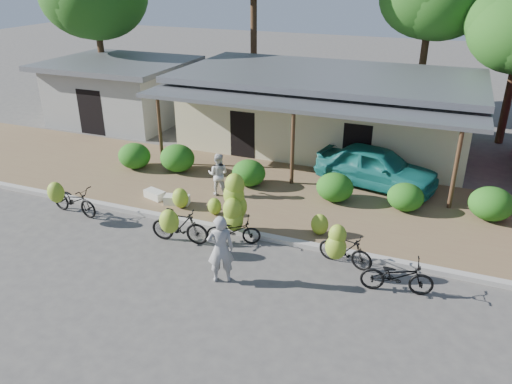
% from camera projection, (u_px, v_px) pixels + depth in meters
% --- Properties ---
extents(ground, '(100.00, 100.00, 0.00)m').
position_uv_depth(ground, '(223.00, 270.00, 13.68)').
color(ground, '#4A4744').
rests_on(ground, ground).
extents(sidewalk, '(60.00, 6.00, 0.12)m').
position_uv_depth(sidewalk, '(282.00, 196.00, 17.88)').
color(sidewalk, brown).
rests_on(sidewalk, ground).
extents(curb, '(60.00, 0.25, 0.15)m').
position_uv_depth(curb, '(250.00, 234.00, 15.33)').
color(curb, '#A8A399').
rests_on(curb, ground).
extents(shop_main, '(13.00, 8.50, 3.35)m').
position_uv_depth(shop_main, '(326.00, 110.00, 22.19)').
color(shop_main, beige).
rests_on(shop_main, ground).
extents(shop_grey, '(7.00, 6.00, 3.15)m').
position_uv_depth(shop_grey, '(120.00, 91.00, 25.97)').
color(shop_grey, '#9A9B96').
rests_on(shop_grey, ground).
extents(hedge_0, '(1.32, 1.19, 1.03)m').
position_uv_depth(hedge_0, '(134.00, 156.00, 19.98)').
color(hedge_0, '#215C15').
rests_on(hedge_0, sidewalk).
extents(hedge_1, '(1.39, 1.25, 1.08)m').
position_uv_depth(hedge_1, '(177.00, 158.00, 19.67)').
color(hedge_1, '#215C15').
rests_on(hedge_1, sidewalk).
extents(hedge_2, '(1.25, 1.13, 0.98)m').
position_uv_depth(hedge_2, '(249.00, 173.00, 18.41)').
color(hedge_2, '#215C15').
rests_on(hedge_2, sidewalk).
extents(hedge_3, '(1.28, 1.15, 1.00)m').
position_uv_depth(hedge_3, '(335.00, 187.00, 17.20)').
color(hedge_3, '#215C15').
rests_on(hedge_3, sidewalk).
extents(hedge_4, '(1.20, 1.08, 0.93)m').
position_uv_depth(hedge_4, '(405.00, 197.00, 16.56)').
color(hedge_4, '#215C15').
rests_on(hedge_4, sidewalk).
extents(hedge_5, '(1.39, 1.25, 1.09)m').
position_uv_depth(hedge_5, '(491.00, 204.00, 15.92)').
color(hedge_5, '#215C15').
rests_on(hedge_5, sidewalk).
extents(bike_far_left, '(1.95, 1.32, 1.39)m').
position_uv_depth(bike_far_left, '(72.00, 199.00, 16.46)').
color(bike_far_left, black).
rests_on(bike_far_left, ground).
extents(bike_left, '(1.85, 1.24, 1.39)m').
position_uv_depth(bike_left, '(178.00, 225.00, 14.70)').
color(bike_left, black).
rests_on(bike_left, ground).
extents(bike_center, '(1.72, 1.33, 2.03)m').
position_uv_depth(bike_center, '(234.00, 214.00, 14.92)').
color(bike_center, black).
rests_on(bike_center, ground).
extents(bike_right, '(1.66, 1.27, 1.52)m').
position_uv_depth(bike_right, '(343.00, 248.00, 13.51)').
color(bike_right, black).
rests_on(bike_right, ground).
extents(bike_far_right, '(1.90, 0.93, 0.95)m').
position_uv_depth(bike_far_right, '(397.00, 276.00, 12.58)').
color(bike_far_right, black).
rests_on(bike_far_right, ground).
extents(loose_banana_a, '(0.56, 0.48, 0.71)m').
position_uv_depth(loose_banana_a, '(180.00, 198.00, 16.76)').
color(loose_banana_a, '#8FB02C').
rests_on(loose_banana_a, sidewalk).
extents(loose_banana_b, '(0.47, 0.40, 0.58)m').
position_uv_depth(loose_banana_b, '(215.00, 206.00, 16.33)').
color(loose_banana_b, '#8FB02C').
rests_on(loose_banana_b, sidewalk).
extents(loose_banana_c, '(0.54, 0.46, 0.67)m').
position_uv_depth(loose_banana_c, '(320.00, 224.00, 15.10)').
color(loose_banana_c, '#8FB02C').
rests_on(loose_banana_c, sidewalk).
extents(sack_near, '(0.92, 0.59, 0.30)m').
position_uv_depth(sack_near, '(177.00, 200.00, 17.10)').
color(sack_near, white).
rests_on(sack_near, sidewalk).
extents(sack_far, '(0.83, 0.58, 0.28)m').
position_uv_depth(sack_far, '(155.00, 194.00, 17.53)').
color(sack_far, white).
rests_on(sack_far, sidewalk).
extents(vendor, '(0.83, 0.74, 1.91)m').
position_uv_depth(vendor, '(221.00, 249.00, 12.83)').
color(vendor, gray).
rests_on(vendor, ground).
extents(bystander, '(0.84, 0.70, 1.54)m').
position_uv_depth(bystander, '(218.00, 174.00, 17.56)').
color(bystander, silver).
rests_on(bystander, sidewalk).
extents(teal_van, '(4.71, 2.64, 1.51)m').
position_uv_depth(teal_van, '(376.00, 167.00, 18.24)').
color(teal_van, '#19736E').
rests_on(teal_van, sidewalk).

